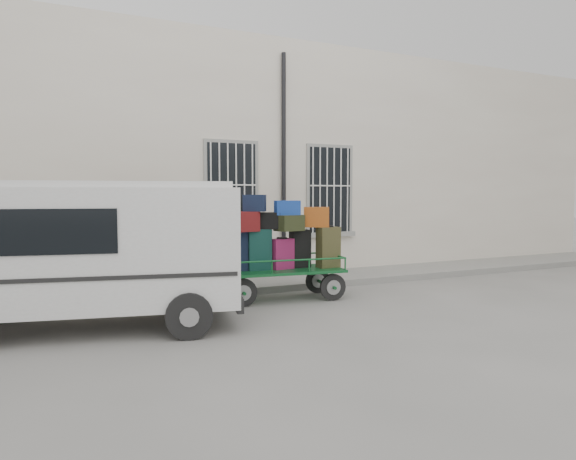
{
  "coord_description": "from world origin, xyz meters",
  "views": [
    {
      "loc": [
        -4.44,
        -8.7,
        2.14
      ],
      "look_at": [
        0.16,
        1.0,
        1.39
      ],
      "focal_mm": 32.0,
      "sensor_mm": 36.0,
      "label": 1
    }
  ],
  "objects": [
    {
      "name": "ground",
      "position": [
        0.0,
        0.0,
        0.0
      ],
      "size": [
        80.0,
        80.0,
        0.0
      ],
      "primitive_type": "plane",
      "color": "slate",
      "rests_on": "ground"
    },
    {
      "name": "building",
      "position": [
        0.0,
        5.5,
        3.0
      ],
      "size": [
        24.0,
        5.15,
        6.0
      ],
      "color": "beige",
      "rests_on": "ground"
    },
    {
      "name": "sidewalk",
      "position": [
        0.0,
        2.2,
        0.07
      ],
      "size": [
        24.0,
        1.7,
        0.15
      ],
      "primitive_type": "cube",
      "color": "gray",
      "rests_on": "ground"
    },
    {
      "name": "luggage_cart",
      "position": [
        -0.18,
        0.69,
        1.08
      ],
      "size": [
        2.87,
        1.37,
        2.13
      ],
      "rotation": [
        0.0,
        0.0,
        -0.12
      ],
      "color": "black",
      "rests_on": "ground"
    },
    {
      "name": "van",
      "position": [
        -3.83,
        -0.08,
        1.34
      ],
      "size": [
        4.92,
        2.87,
        2.33
      ],
      "rotation": [
        0.0,
        0.0,
        -0.21
      ],
      "color": "silver",
      "rests_on": "ground"
    }
  ]
}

